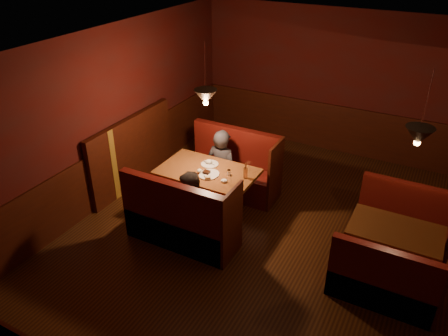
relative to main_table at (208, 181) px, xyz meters
The scene contains 9 objects.
room 1.03m from the main_table, ahead, with size 6.02×7.02×2.92m.
main_table is the anchor object (origin of this frame).
main_bench_far 0.91m from the main_table, 88.91° to the left, with size 1.69×0.60×1.15m.
main_bench_near 0.92m from the main_table, 88.91° to the right, with size 1.69×0.60×1.15m.
second_table 2.87m from the main_table, ahead, with size 1.20×0.77×0.68m.
second_bench_far 3.01m from the main_table, 14.46° to the left, with size 1.33×0.50×0.95m.
second_bench_near 3.00m from the main_table, 13.37° to the right, with size 1.33×0.50×0.95m.
diner_a 0.65m from the main_table, 97.94° to the left, with size 0.59×0.39×1.61m, color #28272D.
diner_b 0.56m from the main_table, 87.15° to the right, with size 0.68×0.53×1.40m, color black.
Camera 1 is at (1.82, -5.01, 4.23)m, focal length 35.00 mm.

